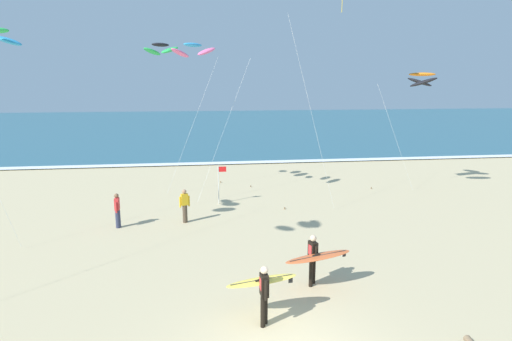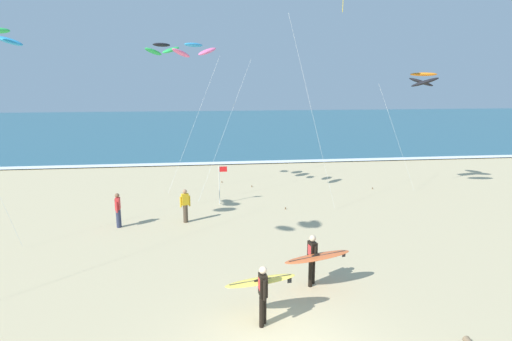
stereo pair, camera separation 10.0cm
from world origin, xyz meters
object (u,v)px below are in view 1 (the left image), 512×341
(kite_arc_cobalt_distant, at_px, (193,50))
(lifeguard_flag, at_px, (220,181))
(surfer_trailing, at_px, (315,257))
(bystander_yellow_top, at_px, (185,206))
(surfer_lead, at_px, (263,287))
(bystander_red_top, at_px, (117,210))
(kite_arc_charcoal_high, at_px, (161,49))
(kite_arc_amber_far, at_px, (422,80))

(kite_arc_cobalt_distant, xyz_separation_m, lifeguard_flag, (1.20, -0.16, -6.72))
(surfer_trailing, xyz_separation_m, bystander_yellow_top, (-4.31, 6.96, -0.23))
(surfer_lead, xyz_separation_m, bystander_red_top, (-5.33, 8.39, -0.23))
(bystander_red_top, bearing_deg, surfer_trailing, -42.36)
(bystander_red_top, bearing_deg, kite_arc_charcoal_high, 71.62)
(surfer_lead, relative_size, bystander_red_top, 1.25)
(kite_arc_charcoal_high, bearing_deg, surfer_lead, -75.52)
(surfer_lead, xyz_separation_m, kite_arc_charcoal_high, (-3.55, 13.75, 7.12))
(bystander_yellow_top, distance_m, lifeguard_flag, 3.37)
(surfer_lead, relative_size, kite_arc_cobalt_distant, 0.24)
(lifeguard_flag, bearing_deg, bystander_red_top, -146.11)
(kite_arc_amber_far, xyz_separation_m, bystander_red_top, (-16.28, -4.19, -5.74))
(surfer_trailing, height_order, bystander_yellow_top, surfer_trailing)
(kite_arc_amber_far, bearing_deg, kite_arc_charcoal_high, 175.36)
(kite_arc_amber_far, relative_size, lifeguard_flag, 3.31)
(surfer_trailing, distance_m, bystander_red_top, 9.84)
(kite_arc_cobalt_distant, distance_m, lifeguard_flag, 6.83)
(surfer_lead, xyz_separation_m, bystander_yellow_top, (-2.37, 8.72, -0.23))
(kite_arc_amber_far, relative_size, bystander_yellow_top, 4.37)
(kite_arc_charcoal_high, relative_size, lifeguard_flag, 4.04)
(surfer_trailing, relative_size, bystander_red_top, 1.44)
(kite_arc_charcoal_high, xyz_separation_m, kite_arc_cobalt_distant, (1.75, -2.03, -0.18))
(bystander_red_top, distance_m, lifeguard_flag, 5.71)
(surfer_lead, height_order, kite_arc_amber_far, kite_arc_amber_far)
(kite_arc_cobalt_distant, bearing_deg, surfer_trailing, -69.40)
(bystander_yellow_top, xyz_separation_m, lifeguard_flag, (1.76, 2.84, 0.45))
(kite_arc_cobalt_distant, distance_m, bystander_yellow_top, 7.79)
(surfer_lead, bearing_deg, lifeguard_flag, 93.02)
(surfer_trailing, height_order, kite_arc_charcoal_high, kite_arc_charcoal_high)
(kite_arc_amber_far, bearing_deg, lifeguard_flag, -174.99)
(kite_arc_cobalt_distant, bearing_deg, kite_arc_charcoal_high, 130.65)
(kite_arc_charcoal_high, height_order, bystander_red_top, kite_arc_charcoal_high)
(surfer_lead, height_order, bystander_red_top, surfer_lead)
(kite_arc_amber_far, height_order, bystander_red_top, kite_arc_amber_far)
(bystander_yellow_top, bearing_deg, kite_arc_cobalt_distant, 79.36)
(surfer_trailing, xyz_separation_m, bystander_red_top, (-7.27, 6.63, -0.23))
(surfer_trailing, bearing_deg, surfer_lead, -137.77)
(kite_arc_cobalt_distant, xyz_separation_m, bystander_yellow_top, (-0.56, -3.00, -7.17))
(bystander_red_top, distance_m, bystander_yellow_top, 2.98)
(bystander_yellow_top, relative_size, lifeguard_flag, 0.76)
(surfer_lead, bearing_deg, kite_arc_charcoal_high, 104.48)
(bystander_yellow_top, bearing_deg, bystander_red_top, -173.60)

